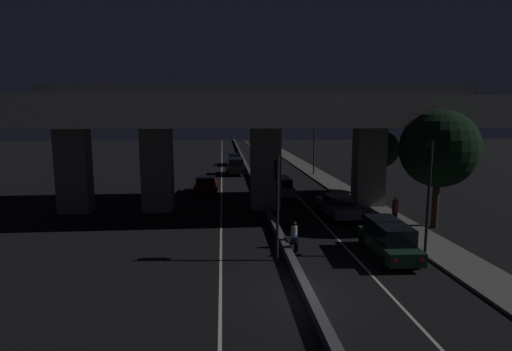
# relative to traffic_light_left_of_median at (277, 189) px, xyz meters

# --- Properties ---
(ground_plane) EXTENTS (200.00, 200.00, 0.00)m
(ground_plane) POSITION_rel_traffic_light_left_of_median_xyz_m (0.58, -3.97, -3.41)
(ground_plane) COLOR black
(lane_line_left_inner) EXTENTS (0.12, 126.00, 0.00)m
(lane_line_left_inner) POSITION_rel_traffic_light_left_of_median_xyz_m (-2.66, 31.03, -3.41)
(lane_line_left_inner) COLOR beige
(lane_line_left_inner) RESTS_ON ground_plane
(lane_line_right_inner) EXTENTS (0.12, 126.00, 0.00)m
(lane_line_right_inner) POSITION_rel_traffic_light_left_of_median_xyz_m (3.83, 31.03, -3.41)
(lane_line_right_inner) COLOR beige
(lane_line_right_inner) RESTS_ON ground_plane
(median_divider) EXTENTS (0.37, 126.00, 0.42)m
(median_divider) POSITION_rel_traffic_light_left_of_median_xyz_m (0.58, 31.03, -3.20)
(median_divider) COLOR #4C4C51
(median_divider) RESTS_ON ground_plane
(sidewalk_right) EXTENTS (2.43, 126.00, 0.13)m
(sidewalk_right) POSITION_rel_traffic_light_left_of_median_xyz_m (8.41, 24.03, -3.35)
(sidewalk_right) COLOR #5B5956
(sidewalk_right) RESTS_ON ground_plane
(elevated_overpass) EXTENTS (31.52, 11.42, 8.94)m
(elevated_overpass) POSITION_rel_traffic_light_left_of_median_xyz_m (0.24, 10.69, 3.27)
(elevated_overpass) COLOR gray
(elevated_overpass) RESTS_ON ground_plane
(traffic_light_left_of_median) EXTENTS (0.30, 0.49, 5.00)m
(traffic_light_left_of_median) POSITION_rel_traffic_light_left_of_median_xyz_m (0.00, 0.00, 0.00)
(traffic_light_left_of_median) COLOR black
(traffic_light_left_of_median) RESTS_ON ground_plane
(traffic_light_right_of_median) EXTENTS (0.30, 0.49, 5.67)m
(traffic_light_right_of_median) POSITION_rel_traffic_light_left_of_median_xyz_m (7.30, -0.01, 0.43)
(traffic_light_right_of_median) COLOR black
(traffic_light_right_of_median) RESTS_ON ground_plane
(street_lamp) EXTENTS (2.31, 0.32, 7.81)m
(street_lamp) POSITION_rel_traffic_light_left_of_median_xyz_m (7.64, 26.99, 1.23)
(street_lamp) COLOR #2D2D30
(street_lamp) RESTS_ON ground_plane
(car_dark_green_lead) EXTENTS (1.95, 4.73, 1.71)m
(car_dark_green_lead) POSITION_rel_traffic_light_left_of_median_xyz_m (5.47, 0.03, -2.50)
(car_dark_green_lead) COLOR black
(car_dark_green_lead) RESTS_ON ground_plane
(car_grey_second) EXTENTS (2.03, 4.64, 1.54)m
(car_grey_second) POSITION_rel_traffic_light_left_of_median_xyz_m (5.15, 7.68, -2.62)
(car_grey_second) COLOR #515459
(car_grey_second) RESTS_ON ground_plane
(car_silver_third) EXTENTS (2.14, 4.58, 1.60)m
(car_silver_third) POSITION_rel_traffic_light_left_of_median_xyz_m (2.35, 15.22, -2.58)
(car_silver_third) COLOR gray
(car_silver_third) RESTS_ON ground_plane
(car_dark_red_lead_oncoming) EXTENTS (2.08, 3.97, 1.39)m
(car_dark_red_lead_oncoming) POSITION_rel_traffic_light_left_of_median_xyz_m (-4.05, 17.33, -2.69)
(car_dark_red_lead_oncoming) COLOR #591414
(car_dark_red_lead_oncoming) RESTS_ON ground_plane
(car_black_second_oncoming) EXTENTS (2.15, 4.50, 1.93)m
(car_black_second_oncoming) POSITION_rel_traffic_light_left_of_median_xyz_m (-1.07, 28.14, -2.39)
(car_black_second_oncoming) COLOR black
(car_black_second_oncoming) RESTS_ON ground_plane
(car_silver_third_oncoming) EXTENTS (1.83, 4.43, 1.55)m
(car_silver_third_oncoming) POSITION_rel_traffic_light_left_of_median_xyz_m (-1.05, 37.41, -2.64)
(car_silver_third_oncoming) COLOR gray
(car_silver_third_oncoming) RESTS_ON ground_plane
(motorcycle_blue_filtering_near) EXTENTS (0.33, 1.91, 1.39)m
(motorcycle_blue_filtering_near) POSITION_rel_traffic_light_left_of_median_xyz_m (1.13, 1.65, -2.81)
(motorcycle_blue_filtering_near) COLOR black
(motorcycle_blue_filtering_near) RESTS_ON ground_plane
(pedestrian_on_sidewalk) EXTENTS (0.36, 0.36, 1.74)m
(pedestrian_on_sidewalk) POSITION_rel_traffic_light_left_of_median_xyz_m (8.00, 5.02, -2.41)
(pedestrian_on_sidewalk) COLOR black
(pedestrian_on_sidewalk) RESTS_ON sidewalk_right
(roadside_tree_kerbside_near) EXTENTS (4.62, 4.62, 7.17)m
(roadside_tree_kerbside_near) POSITION_rel_traffic_light_left_of_median_xyz_m (10.37, 4.70, 1.43)
(roadside_tree_kerbside_near) COLOR #38281C
(roadside_tree_kerbside_near) RESTS_ON ground_plane
(roadside_tree_kerbside_mid) EXTENTS (3.23, 3.23, 5.52)m
(roadside_tree_kerbside_mid) POSITION_rel_traffic_light_left_of_median_xyz_m (11.20, 15.59, 0.47)
(roadside_tree_kerbside_mid) COLOR #2D2116
(roadside_tree_kerbside_mid) RESTS_ON ground_plane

